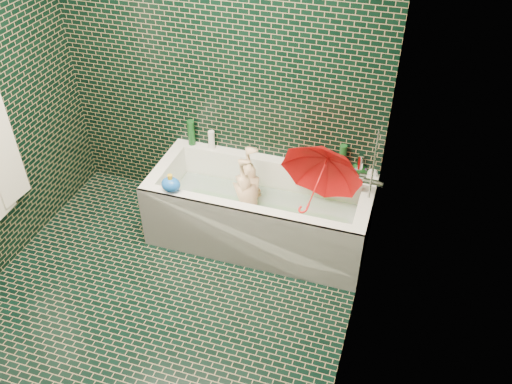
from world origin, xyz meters
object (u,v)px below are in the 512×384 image
(child, at_px, (249,204))
(umbrella, at_px, (317,184))
(bathtub, at_px, (259,217))
(rubber_duck, at_px, (332,166))
(bath_toy, at_px, (171,184))

(child, xyz_separation_m, umbrella, (0.52, 0.00, 0.32))
(bathtub, relative_size, child, 1.84)
(rubber_duck, height_order, bath_toy, bath_toy)
(bathtub, distance_m, umbrella, 0.60)
(child, relative_size, bath_toy, 6.00)
(umbrella, xyz_separation_m, bath_toy, (-1.03, -0.32, -0.02))
(bath_toy, bearing_deg, rubber_duck, 25.64)
(child, relative_size, umbrella, 1.53)
(bathtub, bearing_deg, bath_toy, -153.52)
(child, xyz_separation_m, bath_toy, (-0.50, -0.31, 0.30))
(umbrella, height_order, rubber_duck, umbrella)
(umbrella, bearing_deg, bathtub, -162.10)
(umbrella, height_order, bath_toy, umbrella)
(child, bearing_deg, bath_toy, -54.77)
(bathtub, xyz_separation_m, umbrella, (0.43, 0.02, 0.42))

